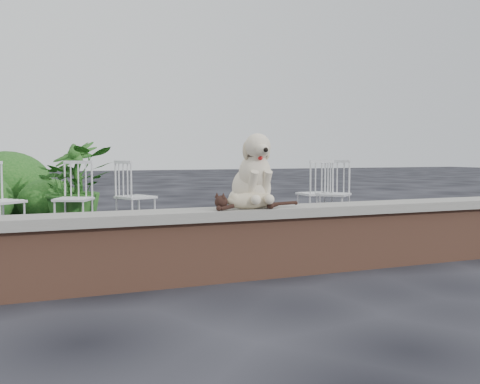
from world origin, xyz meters
name	(u,v)px	position (x,y,z in m)	size (l,w,h in m)	color
ground	(302,272)	(0.00, 0.00, 0.00)	(60.00, 60.00, 0.00)	black
brick_wall	(302,244)	(0.00, 0.00, 0.25)	(6.00, 0.30, 0.50)	brown
capstone	(302,210)	(0.00, 0.00, 0.54)	(6.20, 0.40, 0.08)	slate
dog	(251,170)	(-0.45, 0.07, 0.89)	(0.41, 0.54, 0.63)	beige
cat	(250,200)	(-0.53, -0.08, 0.66)	(0.90, 0.22, 0.15)	tan
chair_d	(333,193)	(1.89, 2.53, 0.47)	(0.56, 0.56, 0.94)	white
chair_c	(315,192)	(1.71, 2.74, 0.47)	(0.56, 0.56, 0.94)	white
chair_a	(1,200)	(-2.46, 3.02, 0.47)	(0.56, 0.56, 0.94)	white
chair_b	(74,198)	(-1.61, 3.07, 0.47)	(0.56, 0.56, 0.94)	white
chair_e	(136,196)	(-0.81, 3.12, 0.47)	(0.56, 0.56, 0.94)	white
potted_plant_a	(74,187)	(-1.55, 3.64, 0.57)	(1.02, 0.89, 1.14)	#134514
potted_plant_b	(75,184)	(-1.52, 3.82, 0.60)	(0.67, 0.67, 1.20)	#134514
shrubbery	(4,192)	(-2.46, 4.98, 0.45)	(1.99, 2.61, 1.13)	#134514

